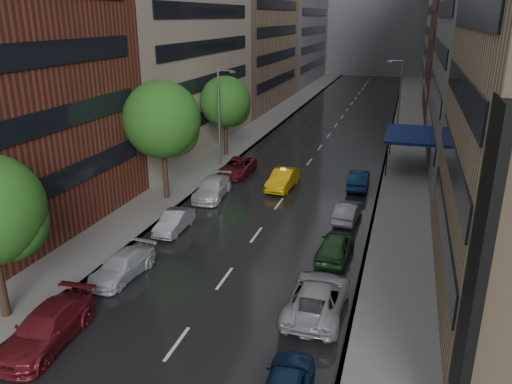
% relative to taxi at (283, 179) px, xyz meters
% --- Properties ---
extents(road, '(14.00, 140.00, 0.01)m').
position_rel_taxi_xyz_m(road, '(0.60, 24.38, -0.78)').
color(road, black).
rests_on(road, ground).
extents(sidewalk_left, '(4.00, 140.00, 0.15)m').
position_rel_taxi_xyz_m(sidewalk_left, '(-8.40, 24.38, -0.71)').
color(sidewalk_left, gray).
rests_on(sidewalk_left, ground).
extents(sidewalk_right, '(4.00, 140.00, 0.15)m').
position_rel_taxi_xyz_m(sidewalk_right, '(9.60, 24.38, -0.71)').
color(sidewalk_right, gray).
rests_on(sidewalk_right, ground).
extents(buildings_right, '(8.05, 109.10, 36.00)m').
position_rel_taxi_xyz_m(buildings_right, '(15.60, 31.08, 14.24)').
color(buildings_right, '#937A5B').
rests_on(buildings_right, ground).
extents(building_far, '(40.00, 14.00, 32.00)m').
position_rel_taxi_xyz_m(building_far, '(0.60, 92.38, 15.21)').
color(building_far, slate).
rests_on(building_far, ground).
extents(tree_mid, '(5.76, 5.76, 9.18)m').
position_rel_taxi_xyz_m(tree_mid, '(-8.00, -5.26, 5.49)').
color(tree_mid, '#382619').
rests_on(tree_mid, ground).
extents(tree_far, '(5.05, 5.05, 8.04)m').
position_rel_taxi_xyz_m(tree_far, '(-8.00, 8.22, 4.71)').
color(tree_far, '#382619').
rests_on(tree_far, ground).
extents(taxi, '(1.98, 4.89, 1.58)m').
position_rel_taxi_xyz_m(taxi, '(0.00, 0.00, 0.00)').
color(taxi, '#EDAD0C').
rests_on(taxi, ground).
extents(parked_cars_left, '(2.53, 31.01, 1.56)m').
position_rel_taxi_xyz_m(parked_cars_left, '(-4.80, -9.91, -0.06)').
color(parked_cars_left, maroon).
rests_on(parked_cars_left, ground).
extents(parked_cars_right, '(2.68, 30.15, 1.59)m').
position_rel_taxi_xyz_m(parked_cars_right, '(6.00, -12.70, -0.03)').
color(parked_cars_right, '#0E2345').
rests_on(parked_cars_right, ground).
extents(street_lamp_left, '(1.74, 0.22, 9.00)m').
position_rel_taxi_xyz_m(street_lamp_left, '(-7.12, 4.38, 4.10)').
color(street_lamp_left, gray).
rests_on(street_lamp_left, sidewalk_left).
extents(street_lamp_right, '(1.74, 0.22, 9.00)m').
position_rel_taxi_xyz_m(street_lamp_right, '(8.32, 19.38, 4.10)').
color(street_lamp_right, gray).
rests_on(street_lamp_right, sidewalk_right).
extents(awning, '(4.00, 8.00, 3.12)m').
position_rel_taxi_xyz_m(awning, '(9.58, 9.38, 2.34)').
color(awning, navy).
rests_on(awning, sidewalk_right).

